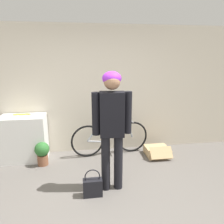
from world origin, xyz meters
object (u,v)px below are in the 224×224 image
object	(u,v)px
bicycle	(110,138)
cardboard_box	(157,151)
banana	(22,114)
person	(112,120)
handbag	(93,187)
potted_plant	(42,152)

from	to	relation	value
bicycle	cardboard_box	world-z (taller)	bicycle
banana	person	bearing A→B (deg)	-39.77
handbag	cardboard_box	distance (m)	1.82
bicycle	potted_plant	size ratio (longest dim) A/B	3.59
person	potted_plant	size ratio (longest dim) A/B	3.98
banana	cardboard_box	bearing A→B (deg)	-6.19
person	bicycle	bearing A→B (deg)	87.68
banana	cardboard_box	world-z (taller)	banana
bicycle	potted_plant	world-z (taller)	bicycle
person	banana	size ratio (longest dim) A/B	5.09
bicycle	banana	distance (m)	1.79
person	banana	xyz separation A→B (m)	(-1.55, 1.29, -0.19)
person	handbag	world-z (taller)	person
person	cardboard_box	distance (m)	1.80
banana	potted_plant	world-z (taller)	banana
bicycle	banana	xyz separation A→B (m)	(-1.70, 0.08, 0.55)
banana	handbag	xyz separation A→B (m)	(1.25, -1.45, -0.76)
handbag	cardboard_box	xyz separation A→B (m)	(1.40, 1.16, -0.06)
cardboard_box	bicycle	bearing A→B (deg)	167.67
handbag	bicycle	bearing A→B (deg)	71.57
bicycle	person	bearing A→B (deg)	-103.51
bicycle	handbag	world-z (taller)	bicycle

